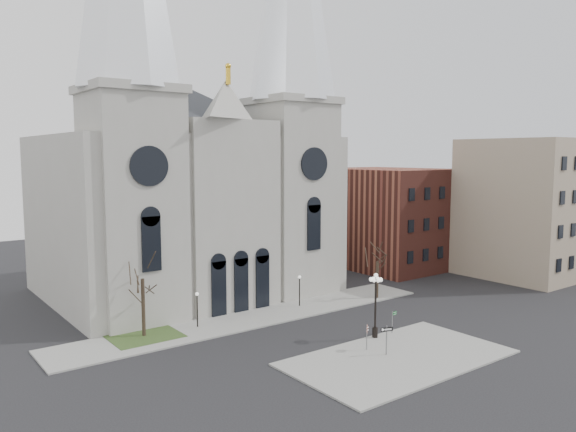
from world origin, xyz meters
TOP-DOWN VIEW (x-y plane):
  - ground at (0.00, 0.00)m, footprint 160.00×160.00m
  - sidewalk_near at (3.00, -5.00)m, footprint 18.00×10.00m
  - sidewalk_far at (0.00, 11.00)m, footprint 40.00×6.00m
  - grass_patch at (-11.00, 12.00)m, footprint 6.00×5.00m
  - cathedral at (0.00, 22.86)m, footprint 33.00×26.66m
  - bg_building_brick at (30.00, 22.00)m, footprint 14.00×18.00m
  - bg_building_tan at (38.00, 6.00)m, footprint 10.00×14.00m
  - tree_left at (-11.00, 12.00)m, footprint 3.20×3.20m
  - tree_right at (15.00, 9.00)m, footprint 3.20×3.20m
  - ped_lamp_left at (-6.00, 11.50)m, footprint 0.32×0.32m
  - ped_lamp_right at (6.00, 11.50)m, footprint 0.32×0.32m
  - stop_sign at (2.15, -2.31)m, footprint 0.73×0.29m
  - globe_lamp at (4.97, -0.50)m, footprint 1.58×1.58m
  - one_way_sign at (2.62, -4.04)m, footprint 0.98×0.40m
  - street_name_sign at (7.22, -0.49)m, footprint 0.62×0.13m

SIDE VIEW (x-z plane):
  - ground at x=0.00m, z-range 0.00..0.00m
  - sidewalk_near at x=3.00m, z-range 0.00..0.14m
  - sidewalk_far at x=0.00m, z-range 0.00..0.14m
  - grass_patch at x=-11.00m, z-range 0.00..0.18m
  - street_name_sign at x=7.22m, z-range 0.34..2.27m
  - stop_sign at x=2.15m, z-range 0.62..2.77m
  - one_way_sign at x=2.62m, z-range 0.54..2.90m
  - ped_lamp_left at x=-6.00m, z-range 0.70..3.96m
  - ped_lamp_right at x=6.00m, z-range 0.70..3.96m
  - globe_lamp at x=4.97m, z-range 0.87..6.56m
  - tree_right at x=15.00m, z-range 1.47..7.47m
  - tree_left at x=-11.00m, z-range 1.83..9.33m
  - bg_building_brick at x=30.00m, z-range 0.00..14.00m
  - bg_building_tan at x=38.00m, z-range 0.00..18.00m
  - cathedral at x=0.00m, z-range -8.52..45.48m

